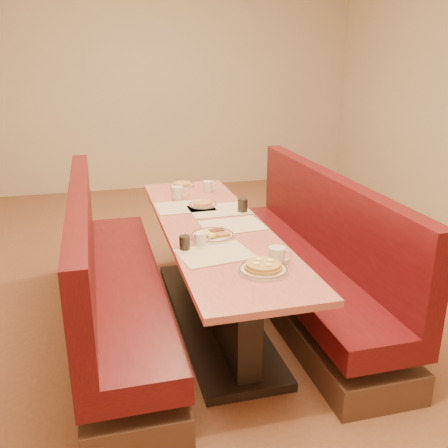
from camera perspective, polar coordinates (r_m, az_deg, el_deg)
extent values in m
plane|color=#9E6647|center=(3.79, -1.09, -10.88)|extent=(8.00, 8.00, 0.00)
cube|color=beige|center=(7.25, -8.92, 14.93)|extent=(6.00, 0.04, 2.80)
cube|color=black|center=(3.78, -1.10, -10.49)|extent=(0.55, 1.88, 0.06)
cube|color=black|center=(3.63, -1.13, -6.01)|extent=(0.15, 1.75, 0.71)
cube|color=#D47062|center=(3.48, -1.17, -0.42)|extent=(0.70, 2.50, 0.04)
cube|color=#4C3326|center=(3.66, -11.60, -10.65)|extent=(0.55, 2.50, 0.20)
cube|color=#5D1015|center=(3.54, -11.89, -6.84)|extent=(0.55, 2.50, 0.16)
cube|color=#5D1015|center=(3.39, -15.94, -1.35)|extent=(0.12, 2.50, 0.60)
cube|color=#4C3326|center=(3.94, 8.59, -8.26)|extent=(0.55, 2.50, 0.20)
cube|color=#5D1015|center=(3.82, 8.79, -4.65)|extent=(0.55, 2.50, 0.16)
cube|color=#5D1015|center=(3.77, 12.08, 1.02)|extent=(0.12, 2.50, 0.60)
cube|color=beige|center=(2.97, -1.05, -3.41)|extent=(0.47, 0.38, 0.00)
cube|color=beige|center=(3.46, 0.96, -0.14)|extent=(0.44, 0.35, 0.00)
cube|color=beige|center=(3.89, -4.50, 1.97)|extent=(0.44, 0.34, 0.00)
cube|color=beige|center=(3.80, -0.55, 1.63)|extent=(0.45, 0.35, 0.00)
cylinder|color=silver|center=(2.75, 4.50, -5.28)|extent=(0.28, 0.28, 0.02)
torus|color=brown|center=(2.75, 4.51, -5.11)|extent=(0.27, 0.27, 0.01)
cylinder|color=gold|center=(2.75, 4.51, -4.93)|extent=(0.21, 0.21, 0.02)
cylinder|color=gold|center=(2.74, 4.52, -4.60)|extent=(0.19, 0.19, 0.02)
cylinder|color=#FFE7A6|center=(2.76, 5.29, -4.17)|extent=(0.04, 0.04, 0.01)
cylinder|color=#FFE7A6|center=(2.77, 4.00, -4.04)|extent=(0.04, 0.04, 0.01)
cylinder|color=#FFE7A6|center=(2.71, 3.76, -4.55)|extent=(0.04, 0.04, 0.01)
cylinder|color=#FFE7A6|center=(2.70, 5.07, -4.68)|extent=(0.04, 0.04, 0.01)
cylinder|color=silver|center=(3.24, -1.32, -1.37)|extent=(0.29, 0.29, 0.02)
torus|color=brown|center=(3.24, -1.32, -1.22)|extent=(0.28, 0.28, 0.01)
ellipsoid|color=yellow|center=(3.20, -2.10, -1.11)|extent=(0.07, 0.07, 0.04)
ellipsoid|color=yellow|center=(3.18, -1.40, -1.31)|extent=(0.06, 0.06, 0.03)
ellipsoid|color=yellow|center=(3.24, -2.55, -0.96)|extent=(0.06, 0.06, 0.03)
cylinder|color=brown|center=(3.26, -0.81, -0.85)|extent=(0.10, 0.04, 0.02)
cylinder|color=brown|center=(3.29, -0.96, -0.68)|extent=(0.10, 0.04, 0.02)
cube|color=#BA723A|center=(3.21, -0.16, -1.19)|extent=(0.09, 0.07, 0.02)
cylinder|color=silver|center=(3.91, -2.44, 2.19)|extent=(0.22, 0.22, 0.02)
torus|color=brown|center=(3.91, -2.44, 2.31)|extent=(0.22, 0.22, 0.01)
cylinder|color=#CF8D49|center=(3.91, -2.44, 2.44)|extent=(0.15, 0.15, 0.02)
ellipsoid|color=yellow|center=(3.92, -2.89, 2.58)|extent=(0.05, 0.05, 0.02)
cylinder|color=silver|center=(4.50, -4.81, 4.41)|extent=(0.22, 0.22, 0.02)
torus|color=brown|center=(4.50, -4.81, 4.51)|extent=(0.22, 0.22, 0.01)
cylinder|color=#CF8D49|center=(4.50, -4.81, 4.63)|extent=(0.16, 0.16, 0.02)
ellipsoid|color=yellow|center=(4.51, -5.21, 4.75)|extent=(0.05, 0.05, 0.02)
cylinder|color=silver|center=(2.84, 6.07, -3.63)|extent=(0.10, 0.10, 0.10)
torus|color=silver|center=(2.84, 7.09, -3.62)|extent=(0.07, 0.03, 0.07)
cylinder|color=black|center=(2.82, 6.10, -2.80)|extent=(0.08, 0.08, 0.01)
cylinder|color=silver|center=(3.10, -2.74, -1.76)|extent=(0.08, 0.08, 0.08)
torus|color=silver|center=(3.12, -2.08, -1.62)|extent=(0.06, 0.03, 0.06)
cylinder|color=black|center=(3.08, -2.75, -1.14)|extent=(0.07, 0.07, 0.01)
cylinder|color=silver|center=(4.32, -1.85, 4.33)|extent=(0.08, 0.08, 0.09)
torus|color=silver|center=(4.32, -1.26, 4.33)|extent=(0.06, 0.03, 0.06)
cylinder|color=black|center=(4.31, -1.85, 4.82)|extent=(0.07, 0.07, 0.01)
cylinder|color=silver|center=(4.10, -5.37, 3.57)|extent=(0.10, 0.10, 0.10)
torus|color=silver|center=(4.11, -4.66, 3.61)|extent=(0.07, 0.02, 0.07)
cylinder|color=black|center=(4.09, -5.39, 4.17)|extent=(0.08, 0.08, 0.01)
cylinder|color=black|center=(3.04, -4.52, -2.17)|extent=(0.06, 0.06, 0.09)
cylinder|color=silver|center=(3.04, -4.52, -2.16)|extent=(0.07, 0.07, 0.09)
cylinder|color=black|center=(3.75, 2.14, 2.12)|extent=(0.07, 0.07, 0.10)
cylinder|color=silver|center=(3.75, 2.14, 2.14)|extent=(0.07, 0.07, 0.10)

